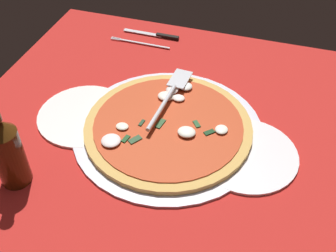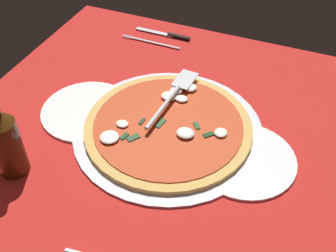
{
  "view_description": "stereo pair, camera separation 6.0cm",
  "coord_description": "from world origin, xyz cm",
  "px_view_note": "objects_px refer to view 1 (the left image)",
  "views": [
    {
      "loc": [
        24.24,
        -68.32,
        69.24
      ],
      "look_at": [
        2.67,
        -0.11,
        2.06
      ],
      "focal_mm": 44.55,
      "sensor_mm": 36.0,
      "label": 1
    },
    {
      "loc": [
        29.9,
        -66.27,
        69.24
      ],
      "look_at": [
        2.67,
        -0.11,
        2.06
      ],
      "focal_mm": 44.55,
      "sensor_mm": 36.0,
      "label": 2
    }
  ],
  "objects_px": {
    "pizza": "(168,126)",
    "pizza_server": "(169,96)",
    "dinner_plate_right": "(246,155)",
    "beer_bottle": "(6,149)",
    "dinner_plate_left": "(84,116)",
    "place_setting_far": "(148,40)"
  },
  "relations": [
    {
      "from": "place_setting_far",
      "to": "beer_bottle",
      "type": "relative_size",
      "value": 0.8
    },
    {
      "from": "dinner_plate_right",
      "to": "pizza",
      "type": "distance_m",
      "value": 0.19
    },
    {
      "from": "dinner_plate_left",
      "to": "pizza",
      "type": "xyz_separation_m",
      "value": [
        0.21,
        0.01,
        0.01
      ]
    },
    {
      "from": "dinner_plate_left",
      "to": "place_setting_far",
      "type": "height_order",
      "value": "place_setting_far"
    },
    {
      "from": "pizza_server",
      "to": "beer_bottle",
      "type": "relative_size",
      "value": 0.99
    },
    {
      "from": "beer_bottle",
      "to": "dinner_plate_right",
      "type": "bearing_deg",
      "value": 25.38
    },
    {
      "from": "dinner_plate_left",
      "to": "dinner_plate_right",
      "type": "xyz_separation_m",
      "value": [
        0.41,
        -0.01,
        0.0
      ]
    },
    {
      "from": "pizza",
      "to": "dinner_plate_left",
      "type": "bearing_deg",
      "value": -176.57
    },
    {
      "from": "dinner_plate_left",
      "to": "dinner_plate_right",
      "type": "distance_m",
      "value": 0.41
    },
    {
      "from": "dinner_plate_right",
      "to": "pizza_server",
      "type": "distance_m",
      "value": 0.24
    },
    {
      "from": "place_setting_far",
      "to": "dinner_plate_right",
      "type": "bearing_deg",
      "value": 133.97
    },
    {
      "from": "place_setting_far",
      "to": "pizza",
      "type": "bearing_deg",
      "value": 116.47
    },
    {
      "from": "pizza",
      "to": "pizza_server",
      "type": "xyz_separation_m",
      "value": [
        -0.02,
        0.08,
        0.02
      ]
    },
    {
      "from": "dinner_plate_right",
      "to": "place_setting_far",
      "type": "height_order",
      "value": "place_setting_far"
    },
    {
      "from": "place_setting_far",
      "to": "beer_bottle",
      "type": "distance_m",
      "value": 0.62
    },
    {
      "from": "pizza",
      "to": "beer_bottle",
      "type": "height_order",
      "value": "beer_bottle"
    },
    {
      "from": "pizza",
      "to": "beer_bottle",
      "type": "relative_size",
      "value": 1.57
    },
    {
      "from": "dinner_plate_right",
      "to": "beer_bottle",
      "type": "height_order",
      "value": "beer_bottle"
    },
    {
      "from": "dinner_plate_right",
      "to": "place_setting_far",
      "type": "bearing_deg",
      "value": 133.5
    },
    {
      "from": "dinner_plate_left",
      "to": "place_setting_far",
      "type": "xyz_separation_m",
      "value": [
        0.03,
        0.38,
        -0.0
      ]
    },
    {
      "from": "dinner_plate_right",
      "to": "pizza",
      "type": "height_order",
      "value": "pizza"
    },
    {
      "from": "place_setting_far",
      "to": "pizza_server",
      "type": "bearing_deg",
      "value": 119.18
    }
  ]
}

